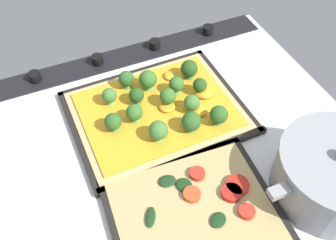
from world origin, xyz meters
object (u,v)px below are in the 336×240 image
at_px(baking_tray_back, 193,213).
at_px(veggie_pizza_back, 196,209).
at_px(broccoli_pizza, 160,106).
at_px(baking_tray_front, 157,113).
at_px(cooking_pot, 334,174).

bearing_deg(baking_tray_back, veggie_pizza_back, -166.17).
bearing_deg(broccoli_pizza, veggie_pizza_back, 82.04).
xyz_separation_m(baking_tray_front, broccoli_pizza, (-0.01, 0.00, 0.02)).
relative_size(baking_tray_front, broccoli_pizza, 1.07).
relative_size(baking_tray_back, cooking_pot, 1.10).
bearing_deg(baking_tray_front, baking_tray_back, 82.71).
xyz_separation_m(veggie_pizza_back, cooking_pot, (-0.24, 0.05, 0.04)).
relative_size(baking_tray_back, veggie_pizza_back, 1.09).
distance_m(broccoli_pizza, baking_tray_back, 0.25).
distance_m(baking_tray_front, cooking_pot, 0.37).
relative_size(broccoli_pizza, baking_tray_back, 1.12).
height_order(baking_tray_back, veggie_pizza_back, veggie_pizza_back).
height_order(broccoli_pizza, cooking_pot, cooking_pot).
bearing_deg(veggie_pizza_back, cooking_pot, 167.59).
bearing_deg(baking_tray_front, broccoli_pizza, 174.77).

